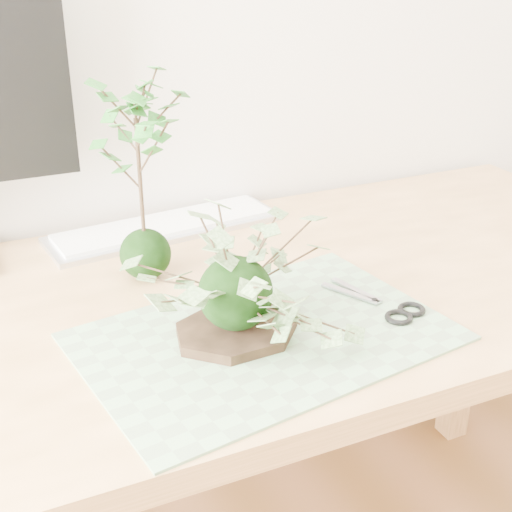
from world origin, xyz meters
name	(u,v)px	position (x,y,z in m)	size (l,w,h in m)	color
desk	(244,337)	(0.02, 1.23, 0.65)	(1.60, 0.70, 0.74)	tan
cutting_mat	(266,336)	(-0.01, 1.08, 0.74)	(0.50, 0.33, 0.00)	gray
stone_dish	(236,331)	(-0.05, 1.10, 0.75)	(0.18, 0.18, 0.01)	black
ivy_kokedama	(235,261)	(-0.05, 1.10, 0.86)	(0.33, 0.33, 0.21)	black
maple_kokedama	(137,132)	(-0.11, 1.33, 0.98)	(0.19, 0.19, 0.35)	black
keyboard	(165,227)	(-0.02, 1.51, 0.75)	(0.45, 0.18, 0.02)	silver
scissors	(389,310)	(0.18, 1.07, 0.75)	(0.09, 0.17, 0.01)	gray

